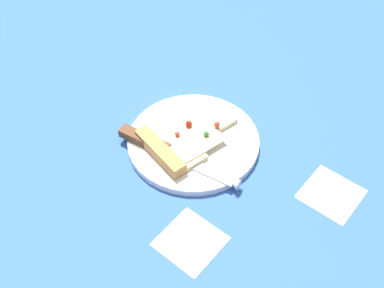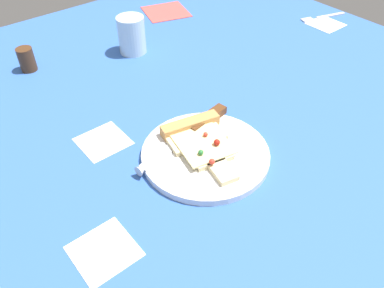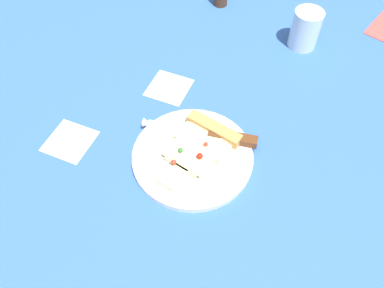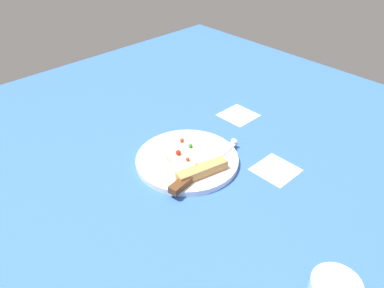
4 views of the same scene
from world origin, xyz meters
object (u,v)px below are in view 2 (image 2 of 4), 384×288
object	(u,v)px
pizza_slice	(199,140)
knife	(192,131)
plate	(205,154)
pepper_shaker	(27,59)
fork	(321,17)
drinking_glass	(132,35)
napkin	(166,11)

from	to	relation	value
pizza_slice	knife	world-z (taller)	pizza_slice
plate	pepper_shaker	size ratio (longest dim) A/B	4.13
fork	knife	bearing A→B (deg)	122.97
plate	pepper_shaker	bearing A→B (deg)	14.37
fork	pizza_slice	bearing A→B (deg)	125.24
drinking_glass	fork	distance (cm)	59.56
knife	fork	distance (cm)	69.21
pepper_shaker	fork	xyz separation A→B (cm)	(-27.34, -81.43, -2.51)
knife	drinking_glass	distance (cm)	38.85
pepper_shaker	napkin	xyz separation A→B (cm)	(6.58, -47.11, -2.71)
plate	fork	distance (cm)	72.40
fork	napkin	world-z (taller)	fork
knife	drinking_glass	xyz separation A→B (cm)	(37.36, -10.31, 2.81)
drinking_glass	napkin	size ratio (longest dim) A/B	0.73
drinking_glass	pepper_shaker	xyz separation A→B (cm)	(8.54, 25.08, -1.86)
pizza_slice	plate	bearing A→B (deg)	89.87
knife	fork	size ratio (longest dim) A/B	1.59
plate	pizza_slice	bearing A→B (deg)	-12.64
drinking_glass	napkin	xyz separation A→B (cm)	(15.12, -22.03, -4.57)
drinking_glass	pepper_shaker	bearing A→B (deg)	71.19
plate	napkin	distance (cm)	67.34
drinking_glass	knife	bearing A→B (deg)	164.58
pepper_shaker	napkin	size ratio (longest dim) A/B	0.45
napkin	pizza_slice	bearing A→B (deg)	149.10
knife	pepper_shaker	size ratio (longest dim) A/B	4.13
knife	napkin	xyz separation A→B (cm)	(52.47, -32.34, -1.76)
fork	napkin	size ratio (longest dim) A/B	1.16
pizza_slice	napkin	distance (cm)	64.91
pizza_slice	pepper_shaker	bearing A→B (deg)	-61.80
pizza_slice	knife	size ratio (longest dim) A/B	0.78
napkin	fork	bearing A→B (deg)	-134.66
plate	knife	world-z (taller)	knife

